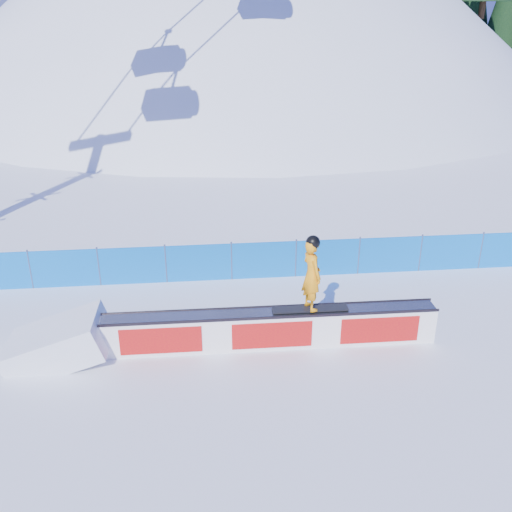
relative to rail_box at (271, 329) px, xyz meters
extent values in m
plane|color=white|center=(2.27, -0.62, -0.49)|extent=(160.00, 160.00, 0.00)
sphere|color=white|center=(2.27, 41.38, -18.49)|extent=(64.00, 64.00, 64.00)
cylinder|color=#342215|center=(21.78, 39.50, 7.41)|extent=(0.50, 0.50, 1.40)
cylinder|color=#342215|center=(21.75, 45.18, 7.21)|extent=(0.50, 0.50, 1.40)
cylinder|color=#342215|center=(26.27, 44.02, 3.12)|extent=(0.50, 0.50, 1.40)
cone|color=black|center=(26.27, 44.02, 7.42)|extent=(3.26, 3.26, 7.40)
cube|color=blue|center=(2.27, 3.88, 0.11)|extent=(22.00, 0.03, 1.20)
cylinder|color=#3C486D|center=(-6.73, 3.88, 0.16)|extent=(0.05, 0.05, 1.30)
cylinder|color=#3C486D|center=(-4.73, 3.88, 0.16)|extent=(0.05, 0.05, 1.30)
cylinder|color=#3C486D|center=(-2.73, 3.88, 0.16)|extent=(0.05, 0.05, 1.30)
cylinder|color=#3C486D|center=(-0.73, 3.88, 0.16)|extent=(0.05, 0.05, 1.30)
cylinder|color=#3C486D|center=(1.27, 3.88, 0.16)|extent=(0.05, 0.05, 1.30)
cylinder|color=#3C486D|center=(3.27, 3.88, 0.16)|extent=(0.05, 0.05, 1.30)
cylinder|color=#3C486D|center=(5.27, 3.88, 0.16)|extent=(0.05, 0.05, 1.30)
cylinder|color=#3C486D|center=(7.27, 3.88, 0.16)|extent=(0.05, 0.05, 1.30)
cube|color=white|center=(0.00, 0.00, -0.02)|extent=(8.26, 0.60, 0.93)
cube|color=gray|center=(0.00, 0.00, 0.46)|extent=(8.18, 0.62, 0.04)
cube|color=black|center=(0.00, -0.27, 0.47)|extent=(8.26, 0.11, 0.06)
cube|color=black|center=(0.00, 0.27, 0.47)|extent=(8.26, 0.11, 0.06)
cube|color=red|center=(0.00, -0.27, -0.02)|extent=(7.84, 0.10, 0.70)
cube|color=red|center=(0.00, 0.27, -0.02)|extent=(7.84, 0.10, 0.70)
cube|color=black|center=(0.96, -0.01, 0.52)|extent=(1.86, 0.35, 0.04)
imported|color=orange|center=(0.96, -0.01, 1.44)|extent=(0.62, 0.76, 1.80)
sphere|color=black|center=(0.96, -0.01, 2.28)|extent=(0.34, 0.34, 0.34)
camera|label=1|loc=(-1.60, -12.06, 7.34)|focal=40.00mm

